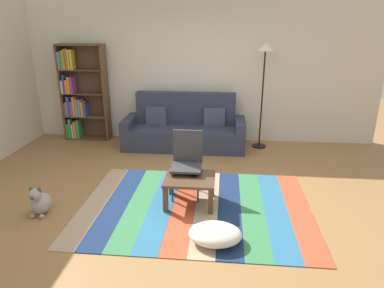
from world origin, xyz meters
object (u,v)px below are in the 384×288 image
pouf (215,234)px  dog (40,202)px  couch (185,129)px  bookshelf (79,94)px  folding_chair (187,158)px  coffee_table (190,182)px  standing_lamp (265,61)px  tv_remote (194,175)px

pouf → dog: 2.21m
couch → bookshelf: bearing=172.4°
dog → folding_chair: (1.75, 0.70, 0.37)m
bookshelf → coffee_table: (2.45, -2.50, -0.61)m
standing_lamp → bookshelf: bearing=177.1°
couch → tv_remote: (0.37, -2.15, 0.05)m
folding_chair → coffee_table: bearing=-58.0°
pouf → folding_chair: size_ratio=0.64×
coffee_table → folding_chair: 0.36m
coffee_table → pouf: size_ratio=1.12×
standing_lamp → tv_remote: (-1.05, -2.25, -1.22)m
bookshelf → tv_remote: size_ratio=12.47×
coffee_table → tv_remote: 0.11m
couch → tv_remote: couch is taller
pouf → standing_lamp: (0.74, 3.14, 1.50)m
folding_chair → bookshelf: bearing=155.8°
bookshelf → standing_lamp: (3.55, -0.18, 0.69)m
coffee_table → standing_lamp: bearing=64.7°
pouf → folding_chair: 1.25m
coffee_table → dog: dog is taller
tv_remote → standing_lamp: bearing=35.9°
coffee_table → standing_lamp: 2.88m
couch → bookshelf: (-2.13, 0.28, 0.58)m
coffee_table → folding_chair: size_ratio=0.71×
coffee_table → folding_chair: bearing=103.2°
dog → coffee_table: bearing=13.1°
dog → folding_chair: 1.93m
dog → couch: bearing=60.5°
couch → standing_lamp: (1.42, 0.11, 1.27)m
bookshelf → tv_remote: bearing=-44.2°
couch → bookshelf: bookshelf is taller
couch → pouf: couch is taller
folding_chair → couch: bearing=116.4°
coffee_table → dog: 1.87m
pouf → dog: size_ratio=1.45×
coffee_table → dog: bearing=-166.9°
bookshelf → tv_remote: bookshelf is taller
bookshelf → folding_chair: bearing=-42.9°
bookshelf → pouf: bearing=-49.8°
bookshelf → dog: 3.09m
couch → pouf: bearing=-77.3°
couch → standing_lamp: standing_lamp is taller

